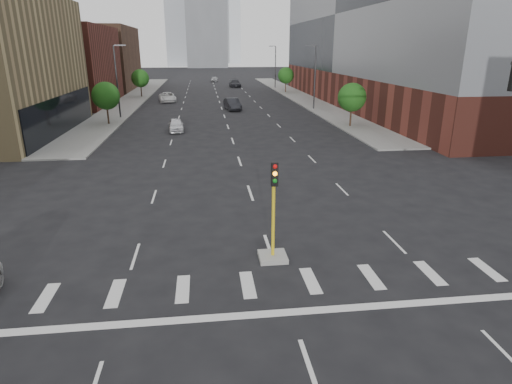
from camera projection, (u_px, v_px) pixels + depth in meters
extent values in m
cube|color=gray|center=(135.00, 97.00, 78.00)|extent=(5.00, 92.00, 0.15)
cube|color=gray|center=(297.00, 95.00, 81.45)|extent=(5.00, 92.00, 0.15)
cube|color=brown|center=(43.00, 66.00, 67.15)|extent=(20.00, 22.00, 12.00)
cube|color=brown|center=(85.00, 58.00, 91.43)|extent=(20.00, 24.00, 13.00)
cube|color=brown|center=(403.00, 88.00, 69.17)|extent=(24.00, 70.00, 5.00)
cube|color=slate|center=(411.00, 15.00, 65.64)|extent=(24.00, 70.00, 17.00)
cube|color=slate|center=(206.00, 16.00, 191.14)|extent=(18.00, 18.00, 44.00)
cube|color=#999993|center=(273.00, 257.00, 18.61)|extent=(1.20, 1.20, 0.20)
cylinder|color=gold|center=(273.00, 221.00, 18.07)|extent=(0.14, 0.14, 3.20)
cube|color=black|center=(275.00, 174.00, 17.22)|extent=(0.28, 0.18, 1.00)
sphere|color=red|center=(275.00, 166.00, 17.02)|extent=(0.18, 0.18, 0.18)
sphere|color=orange|center=(275.00, 174.00, 17.11)|extent=(0.18, 0.18, 0.18)
sphere|color=#0C7F19|center=(275.00, 181.00, 17.21)|extent=(0.18, 0.18, 0.18)
cylinder|color=#2D2D30|center=(315.00, 78.00, 61.99)|extent=(0.20, 0.20, 9.00)
cube|color=#2D2D30|center=(311.00, 45.00, 60.46)|extent=(1.40, 0.22, 0.15)
cylinder|color=#2D2D30|center=(275.00, 68.00, 94.90)|extent=(0.20, 0.20, 9.00)
cube|color=#2D2D30|center=(272.00, 46.00, 93.36)|extent=(1.40, 0.22, 0.15)
cylinder|color=#2D2D30|center=(117.00, 83.00, 54.19)|extent=(0.20, 0.20, 9.00)
cube|color=#2D2D30|center=(120.00, 45.00, 52.84)|extent=(1.40, 0.22, 0.15)
cylinder|color=#382619|center=(108.00, 116.00, 50.55)|extent=(0.20, 0.20, 1.75)
sphere|color=#185015|center=(106.00, 96.00, 49.79)|extent=(3.20, 3.20, 3.20)
cylinder|color=#382619|center=(141.00, 92.00, 78.75)|extent=(0.20, 0.20, 1.75)
sphere|color=#185015|center=(140.00, 78.00, 77.99)|extent=(3.20, 3.20, 3.20)
cylinder|color=#382619|center=(351.00, 118.00, 49.07)|extent=(0.20, 0.20, 1.75)
sphere|color=#185015|center=(352.00, 97.00, 48.30)|extent=(3.20, 3.20, 3.20)
cylinder|color=#382619|center=(286.00, 88.00, 86.67)|extent=(0.20, 0.20, 1.75)
sphere|color=#185015|center=(286.00, 75.00, 85.91)|extent=(3.20, 3.20, 3.20)
imported|color=silver|center=(176.00, 125.00, 46.79)|extent=(1.98, 4.16, 1.37)
imported|color=black|center=(232.00, 104.00, 62.71)|extent=(2.49, 5.30, 1.68)
imported|color=silver|center=(167.00, 97.00, 72.16)|extent=(3.39, 5.92, 1.56)
imported|color=#222328|center=(235.00, 83.00, 98.76)|extent=(2.59, 5.85, 1.67)
imported|color=#A7A8AC|center=(214.00, 79.00, 114.26)|extent=(2.15, 4.27, 1.40)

